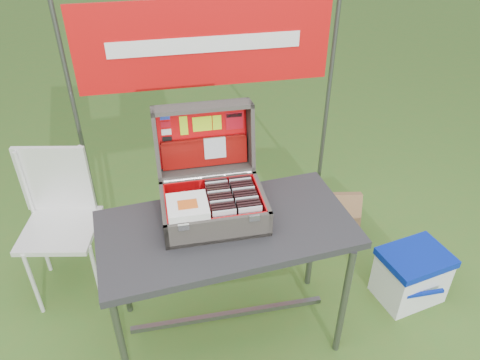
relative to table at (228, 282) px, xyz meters
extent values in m
plane|color=#3C6A24|center=(0.07, 0.02, -0.39)|extent=(80.00, 80.00, 0.00)
cube|color=#2D2D2F|center=(0.00, 0.00, 0.37)|extent=(1.29, 0.74, 0.04)
cylinder|color=#59595B|center=(-0.56, -0.25, -0.02)|extent=(0.04, 0.04, 0.73)
cylinder|color=#59595B|center=(0.56, -0.25, -0.02)|extent=(0.04, 0.04, 0.73)
cylinder|color=#59595B|center=(-0.56, 0.25, -0.02)|extent=(0.04, 0.04, 0.73)
cylinder|color=#59595B|center=(0.56, 0.25, -0.02)|extent=(0.04, 0.04, 0.73)
cube|color=#59595B|center=(0.00, 0.00, -0.27)|extent=(1.09, 0.03, 0.03)
cube|color=#5E5851|center=(-0.05, 0.07, 0.40)|extent=(0.50, 0.36, 0.02)
cube|color=#5E5851|center=(-0.05, -0.10, 0.45)|extent=(0.50, 0.02, 0.13)
cube|color=#5E5851|center=(-0.05, 0.23, 0.45)|extent=(0.50, 0.02, 0.13)
cube|color=#5E5851|center=(-0.29, 0.07, 0.45)|extent=(0.02, 0.36, 0.13)
cube|color=#5E5851|center=(0.19, 0.07, 0.45)|extent=(0.02, 0.36, 0.13)
cube|color=#E70302|center=(-0.05, 0.07, 0.41)|extent=(0.46, 0.32, 0.01)
cube|color=silver|center=(-0.21, -0.11, 0.51)|extent=(0.05, 0.01, 0.03)
cube|color=silver|center=(0.11, -0.11, 0.51)|extent=(0.05, 0.01, 0.03)
cylinder|color=silver|center=(-0.05, 0.24, 0.52)|extent=(0.45, 0.02, 0.02)
cube|color=#5E5851|center=(-0.05, 0.39, 0.68)|extent=(0.50, 0.07, 0.36)
cube|color=#5E5851|center=(-0.05, 0.36, 0.85)|extent=(0.50, 0.14, 0.04)
cube|color=#5E5851|center=(-0.05, 0.31, 0.52)|extent=(0.50, 0.14, 0.04)
cube|color=#5E5851|center=(-0.29, 0.34, 0.69)|extent=(0.02, 0.19, 0.37)
cube|color=#5E5851|center=(0.19, 0.34, 0.69)|extent=(0.02, 0.19, 0.37)
cube|color=#E70302|center=(-0.05, 0.38, 0.68)|extent=(0.46, 0.05, 0.31)
cube|color=#E70302|center=(-0.05, -0.09, 0.46)|extent=(0.46, 0.01, 0.11)
cube|color=#E70302|center=(-0.05, 0.22, 0.46)|extent=(0.46, 0.01, 0.11)
cube|color=#E70302|center=(-0.28, 0.07, 0.46)|extent=(0.01, 0.32, 0.11)
cube|color=#E70302|center=(0.18, 0.07, 0.46)|extent=(0.01, 0.32, 0.11)
cube|color=#750806|center=(-0.05, 0.35, 0.60)|extent=(0.44, 0.05, 0.15)
cube|color=#750806|center=(-0.05, 0.36, 0.67)|extent=(0.43, 0.02, 0.02)
cube|color=silver|center=(0.00, 0.34, 0.63)|extent=(0.11, 0.03, 0.11)
cube|color=#1933B2|center=(-0.23, 0.39, 0.80)|extent=(0.05, 0.01, 0.03)
cube|color=#AE0615|center=(-0.23, 0.39, 0.76)|extent=(0.05, 0.01, 0.03)
cube|color=white|center=(-0.23, 0.38, 0.73)|extent=(0.05, 0.01, 0.03)
cube|color=black|center=(-0.23, 0.38, 0.69)|extent=(0.05, 0.01, 0.03)
cube|color=#B5E616|center=(-0.14, 0.39, 0.75)|extent=(0.04, 0.02, 0.10)
cube|color=#B5E616|center=(-0.05, 0.39, 0.75)|extent=(0.10, 0.01, 0.08)
cube|color=#B5E616|center=(0.03, 0.39, 0.75)|extent=(0.04, 0.01, 0.08)
cube|color=#AE0615|center=(0.12, 0.39, 0.75)|extent=(0.09, 0.02, 0.09)
cube|color=black|center=(0.12, 0.39, 0.78)|extent=(0.08, 0.01, 0.02)
cube|color=silver|center=(-0.02, -0.07, 0.48)|extent=(0.11, 0.01, 0.13)
cube|color=black|center=(-0.02, -0.05, 0.48)|extent=(0.11, 0.01, 0.13)
cube|color=black|center=(-0.02, -0.03, 0.48)|extent=(0.11, 0.01, 0.13)
cube|color=black|center=(-0.02, -0.01, 0.48)|extent=(0.11, 0.01, 0.13)
cube|color=silver|center=(-0.02, 0.01, 0.48)|extent=(0.11, 0.01, 0.13)
cube|color=black|center=(-0.02, 0.03, 0.48)|extent=(0.11, 0.01, 0.13)
cube|color=black|center=(-0.02, 0.05, 0.48)|extent=(0.11, 0.01, 0.13)
cube|color=black|center=(-0.02, 0.07, 0.48)|extent=(0.11, 0.01, 0.13)
cube|color=silver|center=(-0.02, 0.09, 0.48)|extent=(0.11, 0.01, 0.13)
cube|color=black|center=(-0.02, 0.11, 0.48)|extent=(0.11, 0.01, 0.13)
cube|color=black|center=(-0.02, 0.13, 0.48)|extent=(0.11, 0.01, 0.13)
cube|color=black|center=(-0.02, 0.15, 0.48)|extent=(0.11, 0.01, 0.13)
cube|color=silver|center=(-0.02, 0.17, 0.48)|extent=(0.11, 0.01, 0.13)
cube|color=black|center=(-0.02, 0.19, 0.48)|extent=(0.11, 0.01, 0.13)
cube|color=silver|center=(0.10, -0.07, 0.48)|extent=(0.11, 0.01, 0.13)
cube|color=black|center=(0.10, -0.05, 0.48)|extent=(0.11, 0.01, 0.13)
cube|color=black|center=(0.10, -0.03, 0.48)|extent=(0.11, 0.01, 0.13)
cube|color=black|center=(0.10, -0.01, 0.48)|extent=(0.11, 0.01, 0.13)
cube|color=silver|center=(0.10, 0.01, 0.48)|extent=(0.11, 0.01, 0.13)
cube|color=black|center=(0.10, 0.03, 0.48)|extent=(0.11, 0.01, 0.13)
cube|color=black|center=(0.10, 0.05, 0.48)|extent=(0.11, 0.01, 0.13)
cube|color=black|center=(0.10, 0.07, 0.48)|extent=(0.11, 0.01, 0.13)
cube|color=silver|center=(0.10, 0.09, 0.48)|extent=(0.11, 0.01, 0.13)
cube|color=black|center=(0.10, 0.11, 0.48)|extent=(0.11, 0.01, 0.13)
cube|color=black|center=(0.10, 0.13, 0.48)|extent=(0.11, 0.01, 0.13)
cube|color=black|center=(0.10, 0.15, 0.48)|extent=(0.11, 0.01, 0.13)
cube|color=silver|center=(0.10, 0.17, 0.48)|extent=(0.11, 0.01, 0.13)
cube|color=black|center=(0.10, 0.19, 0.48)|extent=(0.11, 0.01, 0.13)
cube|color=white|center=(-0.18, 0.00, 0.52)|extent=(0.19, 0.19, 0.00)
cube|color=white|center=(-0.18, 0.00, 0.53)|extent=(0.19, 0.19, 0.00)
cube|color=white|center=(-0.18, 0.00, 0.53)|extent=(0.19, 0.19, 0.00)
cube|color=white|center=(-0.18, 0.00, 0.54)|extent=(0.19, 0.19, 0.00)
cube|color=white|center=(-0.18, 0.00, 0.54)|extent=(0.19, 0.19, 0.00)
cube|color=white|center=(-0.18, 0.00, 0.55)|extent=(0.19, 0.19, 0.00)
cube|color=white|center=(-0.18, 0.00, 0.55)|extent=(0.19, 0.19, 0.00)
cube|color=#D85919|center=(-0.18, -0.01, 0.56)|extent=(0.09, 0.07, 0.00)
cube|color=white|center=(1.13, 0.03, -0.24)|extent=(0.42, 0.35, 0.30)
cube|color=#051E9C|center=(1.13, 0.03, -0.07)|extent=(0.44, 0.37, 0.05)
cube|color=#051E9C|center=(1.13, -0.13, -0.20)|extent=(0.23, 0.02, 0.02)
cube|color=silver|center=(-0.90, 0.52, 0.08)|extent=(0.48, 0.48, 0.03)
cube|color=silver|center=(-0.90, 0.71, 0.30)|extent=(0.41, 0.11, 0.43)
cylinder|color=silver|center=(-1.07, 0.34, -0.15)|extent=(0.02, 0.02, 0.46)
cylinder|color=silver|center=(-0.72, 0.34, -0.15)|extent=(0.02, 0.02, 0.46)
cylinder|color=silver|center=(-1.07, 0.69, -0.15)|extent=(0.02, 0.02, 0.46)
cylinder|color=silver|center=(-0.72, 0.69, -0.15)|extent=(0.02, 0.02, 0.46)
cylinder|color=silver|center=(-1.07, 0.71, 0.29)|extent=(0.02, 0.02, 0.43)
cylinder|color=silver|center=(-0.72, 0.71, 0.29)|extent=(0.02, 0.02, 0.43)
cube|color=#966D48|center=(0.84, 0.58, -0.19)|extent=(0.40, 0.23, 0.39)
cylinder|color=#59595B|center=(-0.78, 1.12, 0.46)|extent=(0.03, 0.03, 1.70)
cylinder|color=#59595B|center=(0.92, 1.12, 0.46)|extent=(0.03, 0.03, 1.70)
cube|color=#BE0A0B|center=(0.07, 1.11, 0.91)|extent=(1.60, 0.02, 0.55)
cube|color=white|center=(0.07, 1.10, 0.91)|extent=(1.20, 0.00, 0.10)
camera|label=1|loc=(-0.28, -1.72, 1.87)|focal=35.00mm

